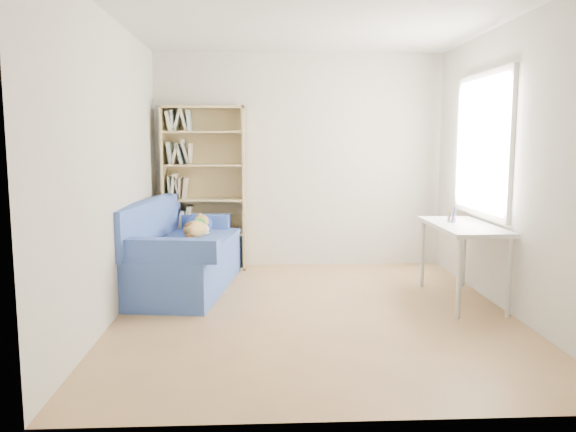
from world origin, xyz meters
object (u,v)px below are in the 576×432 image
object	(u,v)px
bookshelf	(204,195)
desk	(463,232)
sofa	(180,255)
pen_cup	(451,216)

from	to	relation	value
bookshelf	desk	distance (m)	3.03
sofa	pen_cup	xyz separation A→B (m)	(2.72, -0.46, 0.46)
bookshelf	pen_cup	bearing A→B (deg)	-28.28
bookshelf	desk	world-z (taller)	bookshelf
sofa	pen_cup	size ratio (longest dim) A/B	13.04
desk	pen_cup	bearing A→B (deg)	111.98
bookshelf	pen_cup	size ratio (longest dim) A/B	12.75
sofa	bookshelf	world-z (taller)	bookshelf
bookshelf	desk	size ratio (longest dim) A/B	1.64
sofa	bookshelf	bearing A→B (deg)	86.73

